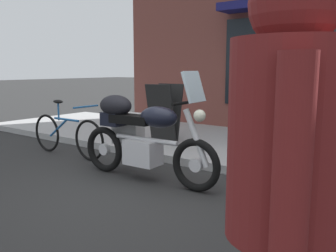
# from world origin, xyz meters

# --- Properties ---
(ground_plane) EXTENTS (80.00, 80.00, 0.00)m
(ground_plane) POSITION_xyz_m (0.00, 0.00, 0.00)
(ground_plane) COLOR #292929
(touring_motorcycle) EXTENTS (2.09, 0.63, 1.39)m
(touring_motorcycle) POSITION_xyz_m (-0.53, 0.44, 0.60)
(touring_motorcycle) COLOR black
(touring_motorcycle) RESTS_ON ground_plane
(parked_bicycle) EXTENTS (1.72, 0.48, 0.91)m
(parked_bicycle) POSITION_xyz_m (-2.30, 0.66, 0.36)
(parked_bicycle) COLOR black
(parked_bicycle) RESTS_ON ground_plane
(pedestrian_walking) EXTENTS (0.49, 0.53, 1.75)m
(pedestrian_walking) POSITION_xyz_m (2.12, -1.86, 1.10)
(pedestrian_walking) COLOR black
(pedestrian_walking) RESTS_ON ground_plane
(sandwich_board_sign) EXTENTS (0.55, 0.43, 1.02)m
(sandwich_board_sign) POSITION_xyz_m (-1.39, 2.11, 0.64)
(sandwich_board_sign) COLOR black
(sandwich_board_sign) RESTS_ON sidewalk_curb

